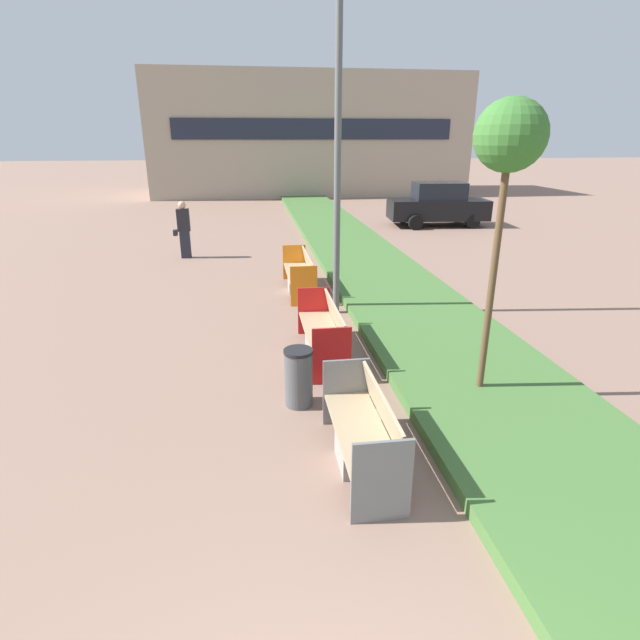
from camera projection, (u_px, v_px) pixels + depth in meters
planter_grass_strip at (378, 275)px, 13.77m from camera, size 2.80×120.00×0.18m
building_backdrop at (308, 136)px, 33.94m from camera, size 20.33×7.69×7.50m
bench_grey_frame at (364, 438)px, 5.84m from camera, size 0.65×1.92×0.94m
bench_red_frame at (324, 336)px, 8.81m from camera, size 0.65×2.23×0.94m
bench_orange_frame at (300, 277)px, 12.53m from camera, size 0.65×2.40×0.94m
litter_bin at (299, 377)px, 7.15m from camera, size 0.42×0.42×0.86m
street_lamp_post at (338, 109)px, 9.67m from camera, size 0.24×0.44×7.61m
sapling_tree_near at (509, 142)px, 6.27m from camera, size 0.92×0.92×4.15m
pedestrian_walking at (184, 229)px, 15.84m from camera, size 0.53×0.24×1.79m
parked_car_distant at (438, 205)px, 21.66m from camera, size 4.34×2.14×1.86m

